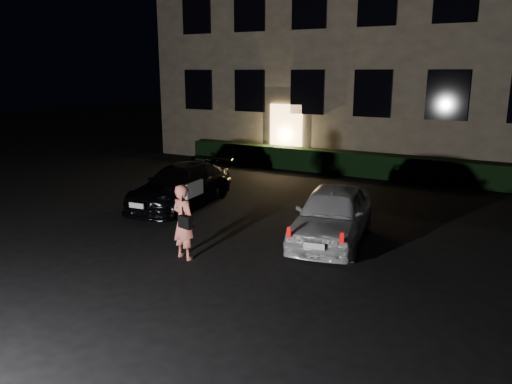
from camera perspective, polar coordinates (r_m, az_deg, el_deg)
The scene contains 6 objects.
ground at distance 9.87m, azimuth -6.25°, elevation -9.12°, with size 80.00×80.00×0.00m, color black.
building at distance 23.10m, azimuth 16.58°, elevation 18.57°, with size 20.00×8.11×12.00m.
hedge at distance 18.96m, azimuth 12.38°, elevation 3.07°, with size 15.00×0.70×0.85m, color black.
sedan at distance 14.56m, azimuth -8.56°, elevation 0.73°, with size 2.04×4.23×1.18m.
hatch at distance 11.52m, azimuth 8.73°, elevation -2.50°, with size 2.10×3.92×1.27m.
man at distance 10.37m, azimuth -8.26°, elevation -3.38°, with size 0.66×0.50×1.58m.
Camera 1 is at (5.34, -7.38, 3.81)m, focal length 35.00 mm.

